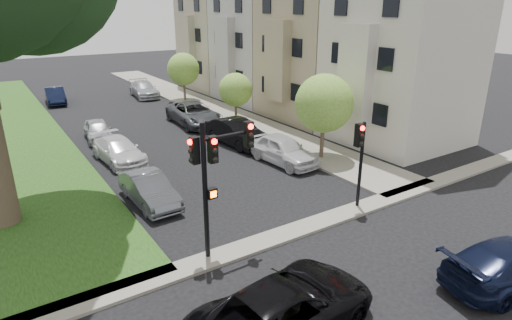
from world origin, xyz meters
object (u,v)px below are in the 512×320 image
small_tree_c (183,69)px  traffic_signal_secondary (360,150)px  car_parked_5 (149,190)px  car_parked_4 (144,89)px  small_tree_b (236,90)px  car_parked_1 (237,132)px  car_parked_6 (119,150)px  car_parked_2 (194,114)px  car_parked_0 (283,150)px  traffic_signal_main (214,166)px  car_cross_near (285,308)px  car_parked_7 (98,130)px  small_tree_a (324,103)px  car_parked_9 (55,96)px

small_tree_c → traffic_signal_secondary: size_ratio=1.12×
car_parked_5 → car_parked_4: bearing=69.1°
small_tree_b → small_tree_c: size_ratio=0.86×
traffic_signal_secondary → car_parked_1: 10.55m
small_tree_b → car_parked_6: size_ratio=0.80×
traffic_signal_secondary → car_parked_2: bearing=89.3°
car_parked_1 → car_parked_6: 7.08m
car_parked_1 → car_parked_0: bearing=-89.1°
traffic_signal_main → car_parked_2: 17.71m
car_cross_near → car_parked_4: 32.78m
car_parked_6 → car_parked_0: bearing=-38.6°
traffic_signal_main → car_parked_7: size_ratio=1.28×
traffic_signal_secondary → car_parked_5: traffic_signal_secondary is taller
small_tree_a → small_tree_b: small_tree_a is taller
small_tree_b → car_parked_6: (-9.68, -3.68, -1.76)m
car_parked_2 → car_parked_5: car_parked_2 is taller
traffic_signal_main → small_tree_c: bearing=68.1°
car_parked_2 → car_parked_5: 13.16m
small_tree_c → car_parked_1: small_tree_c is taller
small_tree_b → car_parked_4: (-2.46, 12.76, -1.71)m
small_tree_c → car_parked_4: (-2.46, 3.71, -2.12)m
car_parked_1 → car_parked_7: 9.01m
car_parked_7 → traffic_signal_secondary: bearing=-61.1°
car_cross_near → car_parked_2: (7.08, 20.38, 0.05)m
car_parked_9 → car_parked_4: bearing=-5.9°
car_parked_0 → car_parked_6: (-7.46, 5.09, -0.11)m
small_tree_a → traffic_signal_main: traffic_signal_main is taller
car_parked_0 → car_parked_9: size_ratio=1.07×
car_parked_1 → car_parked_5: (-7.47, -5.12, -0.12)m
car_parked_0 → car_parked_1: 4.20m
small_tree_a → car_parked_0: size_ratio=1.05×
traffic_signal_main → car_parked_7: (0.02, 16.10, -2.69)m
small_tree_c → car_cross_near: bearing=-109.3°
small_tree_a → car_parked_9: size_ratio=1.12×
small_tree_c → car_parked_6: bearing=-127.3°
small_tree_b → small_tree_c: 9.05m
traffic_signal_secondary → car_parked_0: bearing=83.1°
car_parked_5 → car_parked_9: car_parked_9 is taller
small_tree_a → car_parked_4: 22.45m
small_tree_a → small_tree_c: 18.47m
traffic_signal_secondary → car_parked_4: 27.80m
car_parked_6 → small_tree_c: bearing=48.5°
traffic_signal_main → car_parked_4: 28.72m
car_parked_2 → car_parked_4: (0.33, 11.55, -0.08)m
car_parked_0 → car_parked_4: 21.53m
car_parked_1 → car_parked_4: (0.21, 17.35, -0.08)m
small_tree_c → car_parked_9: (-9.97, 5.15, -2.13)m
small_tree_a → car_parked_4: (-2.46, 22.18, -2.46)m
small_tree_a → small_tree_c: small_tree_a is taller
small_tree_b → car_parked_7: bearing=173.1°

